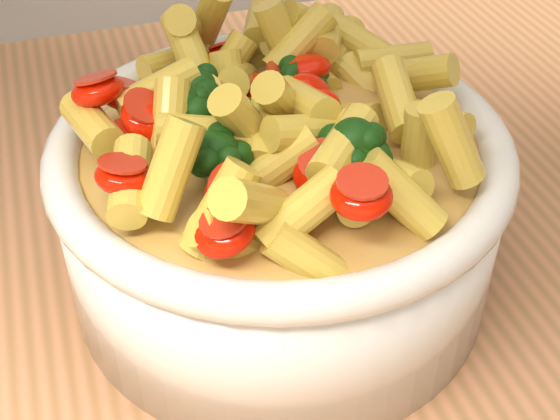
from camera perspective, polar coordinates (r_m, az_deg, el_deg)
name	(u,v)px	position (r m, az deg, el deg)	size (l,w,h in m)	color
table	(382,362)	(0.60, 7.49, -10.95)	(1.20, 0.80, 0.90)	#BE7B51
serving_bowl	(280,208)	(0.47, 0.00, 0.13)	(0.27, 0.27, 0.11)	silver
pasta_salad	(280,107)	(0.43, 0.00, 7.51)	(0.21, 0.21, 0.05)	#E9BE49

